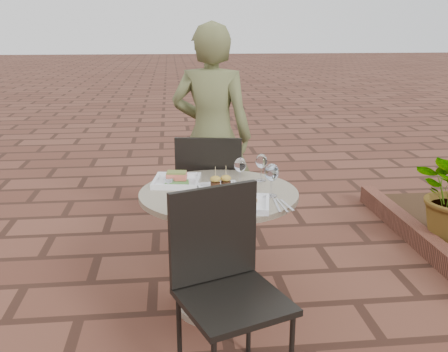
{
  "coord_description": "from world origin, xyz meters",
  "views": [
    {
      "loc": [
        -0.27,
        -2.61,
        1.62
      ],
      "look_at": [
        0.02,
        0.05,
        0.82
      ],
      "focal_mm": 40.0,
      "sensor_mm": 36.0,
      "label": 1
    }
  ],
  "objects": [
    {
      "name": "diner",
      "position": [
        0.03,
        1.05,
        0.83
      ],
      "size": [
        0.7,
        0.56,
        1.67
      ],
      "primitive_type": "imported",
      "rotation": [
        0.0,
        0.0,
        2.85
      ],
      "color": "brown",
      "rests_on": "ground"
    },
    {
      "name": "steel_ramekin",
      "position": [
        -0.29,
        0.19,
        0.75
      ],
      "size": [
        0.07,
        0.07,
        0.05
      ],
      "primitive_type": "cylinder",
      "rotation": [
        0.0,
        0.0,
        -0.12
      ],
      "color": "silver",
      "rests_on": "cafe_table"
    },
    {
      "name": "wine_glass_far",
      "position": [
        0.26,
        0.23,
        0.85
      ],
      "size": [
        0.07,
        0.07,
        0.17
      ],
      "color": "white",
      "rests_on": "cafe_table"
    },
    {
      "name": "plate_salmon",
      "position": [
        -0.25,
        0.22,
        0.75
      ],
      "size": [
        0.31,
        0.31,
        0.07
      ],
      "rotation": [
        0.0,
        0.0,
        -0.15
      ],
      "color": "white",
      "rests_on": "cafe_table"
    },
    {
      "name": "cutlery_set",
      "position": [
        0.29,
        -0.22,
        0.73
      ],
      "size": [
        0.11,
        0.22,
        0.0
      ],
      "primitive_type": null,
      "rotation": [
        0.0,
        0.0,
        0.09
      ],
      "color": "silver",
      "rests_on": "cafe_table"
    },
    {
      "name": "wine_glass_mid",
      "position": [
        0.13,
        0.16,
        0.85
      ],
      "size": [
        0.07,
        0.07,
        0.16
      ],
      "color": "white",
      "rests_on": "cafe_table"
    },
    {
      "name": "ground",
      "position": [
        0.0,
        0.0,
        0.0
      ],
      "size": [
        60.0,
        60.0,
        0.0
      ],
      "primitive_type": "plane",
      "color": "brown",
      "rests_on": "ground"
    },
    {
      "name": "cafe_table",
      "position": [
        -0.01,
        0.05,
        0.48
      ],
      "size": [
        0.9,
        0.9,
        0.73
      ],
      "color": "gray",
      "rests_on": "ground"
    },
    {
      "name": "plate_tuna",
      "position": [
        0.09,
        -0.21,
        0.75
      ],
      "size": [
        0.31,
        0.31,
        0.03
      ],
      "rotation": [
        0.0,
        0.0,
        -0.2
      ],
      "color": "white",
      "rests_on": "cafe_table"
    },
    {
      "name": "chair_far",
      "position": [
        -0.01,
        0.66,
        0.55
      ],
      "size": [
        0.5,
        0.5,
        0.93
      ],
      "rotation": [
        0.0,
        0.0,
        2.98
      ],
      "color": "black",
      "rests_on": "ground"
    },
    {
      "name": "chair_near",
      "position": [
        -0.05,
        -0.57,
        0.55
      ],
      "size": [
        0.57,
        0.57,
        0.93
      ],
      "rotation": [
        0.0,
        0.0,
        0.36
      ],
      "color": "black",
      "rests_on": "ground"
    },
    {
      "name": "wine_glass_right",
      "position": [
        0.27,
        -0.06,
        0.86
      ],
      "size": [
        0.08,
        0.08,
        0.18
      ],
      "color": "white",
      "rests_on": "cafe_table"
    },
    {
      "name": "plate_sliders",
      "position": [
        -0.0,
        0.04,
        0.76
      ],
      "size": [
        0.27,
        0.27,
        0.15
      ],
      "rotation": [
        0.0,
        0.0,
        0.16
      ],
      "color": "white",
      "rests_on": "cafe_table"
    }
  ]
}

